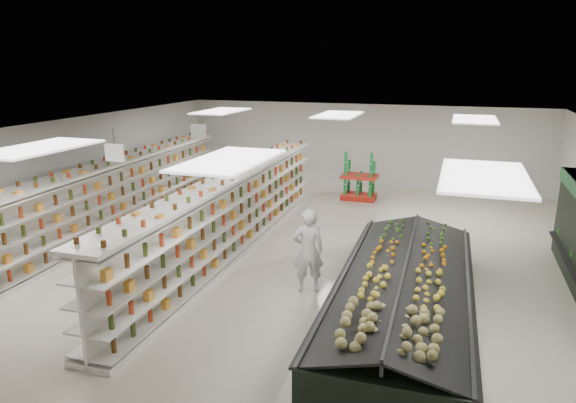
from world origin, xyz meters
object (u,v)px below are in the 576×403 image
(gondola_left, at_px, (116,198))
(shopper_main, at_px, (308,251))
(shopper_background, at_px, (214,192))
(produce_island, at_px, (404,291))
(soda_endcap, at_px, (359,178))
(gondola_center, at_px, (233,216))

(gondola_left, relative_size, shopper_main, 6.36)
(shopper_background, bearing_deg, shopper_main, -110.11)
(produce_island, height_order, soda_endcap, soda_endcap)
(produce_island, bearing_deg, gondola_left, 162.33)
(gondola_left, height_order, shopper_main, gondola_left)
(gondola_left, distance_m, shopper_background, 2.98)
(produce_island, bearing_deg, gondola_center, 154.79)
(gondola_center, distance_m, shopper_background, 3.29)
(soda_endcap, relative_size, shopper_background, 1.03)
(gondola_center, height_order, soda_endcap, gondola_center)
(shopper_background, bearing_deg, gondola_left, 160.46)
(shopper_background, bearing_deg, produce_island, -101.76)
(gondola_left, bearing_deg, gondola_center, -10.49)
(shopper_background, bearing_deg, gondola_center, -119.90)
(gondola_center, xyz_separation_m, shopper_main, (2.54, -1.76, -0.01))
(gondola_center, relative_size, produce_island, 1.65)
(produce_island, relative_size, shopper_main, 3.85)
(gondola_center, bearing_deg, shopper_background, 124.24)
(soda_endcap, xyz_separation_m, shopper_main, (0.40, -7.86, 0.14))
(soda_endcap, distance_m, shopper_background, 5.27)
(produce_island, distance_m, soda_endcap, 8.62)
(shopper_main, bearing_deg, produce_island, 144.19)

